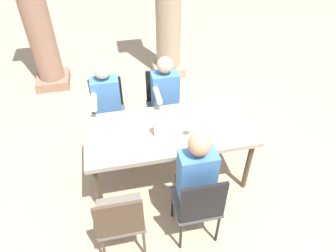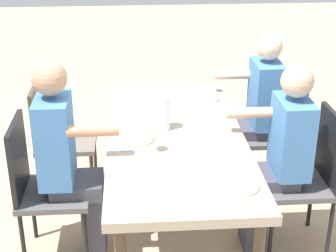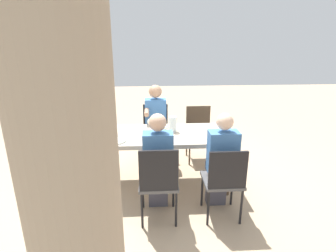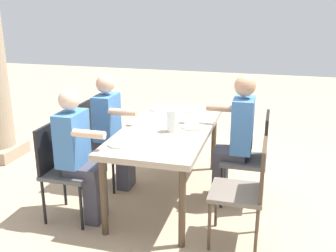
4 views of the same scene
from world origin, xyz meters
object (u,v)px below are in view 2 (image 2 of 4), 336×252
diner_guest_third (279,155)px  wine_glass_1 (152,133)px  diner_man_white (255,111)px  plate_1 (135,139)px  dining_table (176,147)px  plate_0 (205,98)px  chair_mid_south (40,182)px  chair_mid_north (310,172)px  water_pitcher (162,115)px  diner_woman_green (67,157)px  chair_west_north (279,127)px  plate_2 (235,185)px  chair_west_south (55,134)px

diner_guest_third → wine_glass_1: size_ratio=7.72×
diner_guest_third → wine_glass_1: bearing=-83.4°
diner_guest_third → wine_glass_1: diner_guest_third is taller
diner_man_white → plate_1: diner_man_white is taller
dining_table → plate_0: 0.69m
chair_mid_south → plate_0: size_ratio=4.58×
chair_mid_north → water_pitcher: size_ratio=4.47×
diner_woman_green → chair_west_north: bearing=116.0°
plate_2 → wine_glass_1: bearing=-136.6°
chair_mid_north → plate_2: (0.53, -0.60, 0.25)m
chair_west_south → plate_1: chair_west_south is taller
dining_table → water_pitcher: bearing=-148.7°
chair_mid_south → diner_man_white: (-0.74, 1.52, 0.13)m
chair_west_south → wine_glass_1: size_ratio=5.56×
plate_1 → diner_woman_green: bearing=-80.4°
chair_mid_south → diner_man_white: size_ratio=0.75×
wine_glass_1 → water_pitcher: bearing=166.5°
chair_mid_north → diner_woman_green: bearing=-89.9°
chair_west_south → plate_2: chair_west_south is taller
plate_0 → wine_glass_1: wine_glass_1 is taller
dining_table → water_pitcher: 0.22m
wine_glass_1 → dining_table: bearing=140.0°
diner_woman_green → water_pitcher: size_ratio=6.25×
chair_west_north → wine_glass_1: size_ratio=5.58×
diner_woman_green → diner_guest_third: 1.32m
chair_mid_south → diner_woman_green: diner_woman_green is taller
plate_0 → dining_table: bearing=-22.9°
dining_table → chair_west_south: (-0.64, -0.85, -0.18)m
dining_table → chair_mid_north: (0.10, 0.86, -0.17)m
chair_mid_south → water_pitcher: size_ratio=4.49×
plate_1 → chair_west_south: bearing=-138.5°
water_pitcher → plate_2: bearing=24.1°
chair_west_south → chair_mid_north: (0.74, 1.71, 0.01)m
dining_table → chair_mid_south: chair_mid_south is taller
chair_west_south → chair_west_north: bearing=90.0°
diner_woman_green → diner_guest_third: bearing=90.3°
diner_woman_green → plate_2: 1.07m
chair_west_south → diner_woman_green: diner_woman_green is taller
chair_west_north → chair_mid_south: 1.86m
chair_west_north → chair_mid_north: 0.74m
chair_west_south → diner_man_white: diner_man_white is taller
diner_woman_green → wine_glass_1: (0.09, 0.52, 0.19)m
plate_1 → water_pitcher: water_pitcher is taller
chair_west_south → plate_1: 0.94m
chair_west_north → plate_1: size_ratio=3.97×
chair_mid_south → diner_guest_third: diner_guest_third is taller
chair_mid_south → diner_man_white: diner_man_white is taller
diner_man_white → diner_guest_third: diner_guest_third is taller
chair_west_south → chair_mid_south: size_ratio=0.96×
water_pitcher → chair_west_south: bearing=-123.6°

